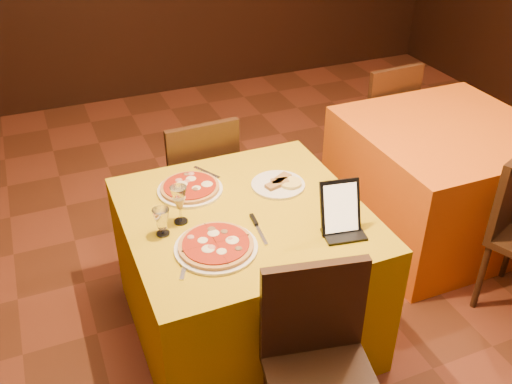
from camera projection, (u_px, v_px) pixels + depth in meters
name	position (u px, v px, depth m)	size (l,w,h in m)	color
floor	(324.00, 330.00, 3.05)	(6.00, 7.00, 0.01)	#5E2D19
main_table	(245.00, 273.00, 2.86)	(1.10, 1.10, 0.75)	#C5A10C
side_table	(440.00, 181.00, 3.61)	(1.10, 1.10, 0.75)	#DD5C0E
chair_main_far	(195.00, 180.00, 3.46)	(0.46, 0.46, 0.91)	#311E0F
chair_side_far	(373.00, 119.00, 4.18)	(0.39, 0.39, 0.91)	black
pizza_near	(216.00, 246.00, 2.42)	(0.36, 0.36, 0.03)	white
pizza_far	(190.00, 189.00, 2.80)	(0.32, 0.32, 0.03)	white
cutlet_dish	(278.00, 184.00, 2.84)	(0.27, 0.27, 0.03)	white
wine_glass	(180.00, 205.00, 2.54)	(0.09, 0.09, 0.19)	#EDDC86
water_glass	(162.00, 222.00, 2.48)	(0.08, 0.08, 0.13)	silver
tablet	(340.00, 207.00, 2.48)	(0.18, 0.02, 0.24)	black
knife	(259.00, 231.00, 2.53)	(0.20, 0.02, 0.01)	#B8B6BE
fork_near	(185.00, 267.00, 2.32)	(0.16, 0.02, 0.01)	silver
fork_far	(207.00, 172.00, 2.96)	(0.18, 0.02, 0.01)	#B3B3BA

